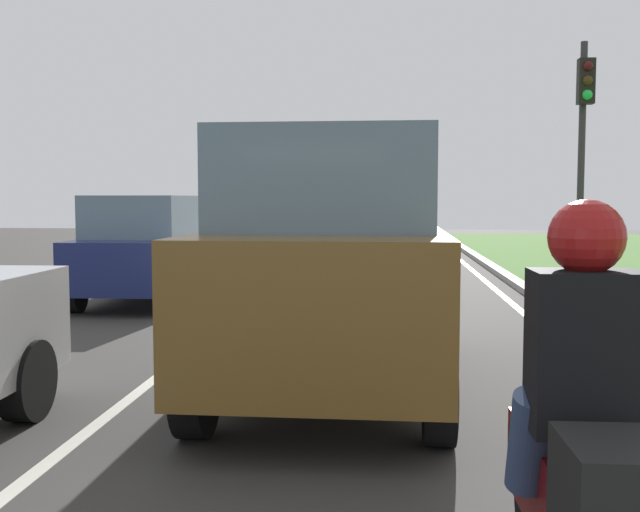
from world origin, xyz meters
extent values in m
plane|color=#383533|center=(0.00, 14.00, 0.00)|extent=(60.00, 60.00, 0.00)
cube|color=silver|center=(-0.70, 14.00, 0.00)|extent=(0.12, 32.00, 0.01)
cube|color=silver|center=(3.60, 14.00, 0.00)|extent=(0.12, 32.00, 0.01)
cube|color=#9E9B93|center=(4.10, 14.00, 0.06)|extent=(0.24, 48.00, 0.12)
cube|color=brown|center=(1.04, 9.11, 0.93)|extent=(1.96, 4.52, 1.10)
cube|color=slate|center=(1.03, 8.96, 1.88)|extent=(1.73, 2.72, 0.80)
cylinder|color=black|center=(0.18, 10.65, 0.38)|extent=(0.23, 0.76, 0.76)
cylinder|color=black|center=(1.93, 10.62, 0.38)|extent=(0.23, 0.76, 0.76)
cylinder|color=black|center=(0.14, 7.59, 0.38)|extent=(0.23, 0.76, 0.76)
cylinder|color=black|center=(1.89, 7.57, 0.38)|extent=(0.23, 0.76, 0.76)
cylinder|color=black|center=(-1.28, 7.86, 0.32)|extent=(0.23, 0.64, 0.64)
cube|color=navy|center=(-2.48, 14.54, 0.70)|extent=(1.74, 3.74, 0.80)
cube|color=slate|center=(-2.47, 14.29, 1.44)|extent=(1.53, 1.94, 0.68)
cylinder|color=black|center=(-3.26, 15.78, 0.30)|extent=(0.24, 0.61, 0.60)
cylinder|color=black|center=(-1.76, 15.82, 0.30)|extent=(0.24, 0.61, 0.60)
cylinder|color=black|center=(-3.20, 13.27, 0.30)|extent=(0.24, 0.61, 0.60)
cylinder|color=black|center=(-1.69, 13.31, 0.30)|extent=(0.24, 0.61, 0.60)
cube|color=#590A0A|center=(2.24, 5.16, 0.58)|extent=(0.30, 1.40, 0.36)
ellipsoid|color=#590A0A|center=(2.24, 5.51, 0.80)|extent=(0.29, 0.50, 0.24)
cube|color=black|center=(2.25, 4.61, 0.85)|extent=(0.41, 0.41, 0.32)
cylinder|color=black|center=(2.23, 5.86, 0.30)|extent=(0.11, 0.60, 0.60)
cube|color=black|center=(2.24, 5.11, 1.18)|extent=(0.40, 0.27, 0.60)
sphere|color=maroon|center=(2.24, 5.14, 1.60)|extent=(0.28, 0.28, 0.28)
cylinder|color=navy|center=(2.07, 5.23, 0.80)|extent=(0.16, 0.30, 0.45)
cylinder|color=navy|center=(2.41, 5.24, 0.80)|extent=(0.16, 0.30, 0.45)
cylinder|color=#2D2D2D|center=(5.48, 18.13, 2.44)|extent=(0.14, 0.14, 4.89)
cube|color=black|center=(5.48, 17.93, 4.07)|extent=(0.32, 0.24, 0.90)
sphere|color=#3F0F0F|center=(5.48, 17.80, 4.35)|extent=(0.20, 0.20, 0.20)
sphere|color=#382B0C|center=(5.48, 17.80, 4.07)|extent=(0.20, 0.20, 0.20)
sphere|color=green|center=(5.48, 17.80, 3.79)|extent=(0.20, 0.20, 0.20)
camera|label=1|loc=(1.51, 2.33, 1.74)|focal=42.09mm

